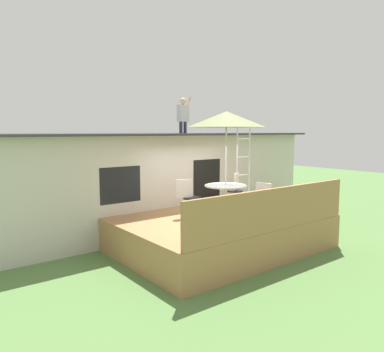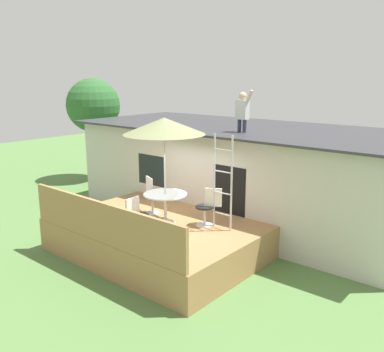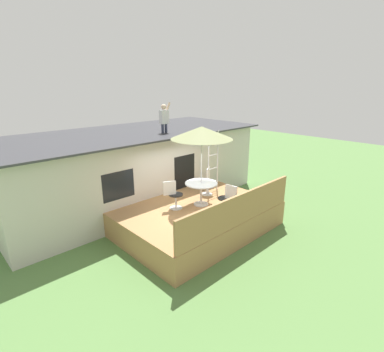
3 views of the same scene
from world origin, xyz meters
name	(u,v)px [view 2 (image 2 of 3)]	position (x,y,z in m)	size (l,w,h in m)	color
ground_plane	(159,252)	(0.00, 0.00, 0.00)	(40.00, 40.00, 0.00)	#567F42
house	(241,172)	(0.00, 3.60, 1.41)	(10.50, 4.50, 2.81)	beige
deck	(159,237)	(0.00, 0.00, 0.40)	(4.86, 3.51, 0.80)	#A87A4C
deck_railing	(102,222)	(0.00, -1.70, 1.25)	(4.76, 0.08, 0.90)	#A87A4C
patio_table	(165,200)	(0.22, 0.02, 1.39)	(1.04, 1.04, 0.74)	silver
patio_umbrella	(164,126)	(0.22, 0.02, 3.15)	(1.90, 1.90, 2.54)	silver
step_ladder	(223,183)	(1.45, 0.63, 1.90)	(0.52, 0.04, 2.20)	silver
person_figure	(243,109)	(0.73, 2.46, 3.41)	(0.47, 0.20, 1.11)	#33384C
patio_chair_left	(151,196)	(-0.63, 0.39, 1.26)	(0.59, 0.44, 0.92)	silver
patio_chair_right	(208,207)	(1.08, 0.55, 1.26)	(0.57, 0.45, 0.92)	silver
patio_chair_near	(137,217)	(0.31, -0.99, 1.26)	(0.44, 0.62, 0.92)	silver
backyard_tree	(93,106)	(-7.36, 3.78, 3.07)	(2.17, 2.17, 4.18)	brown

